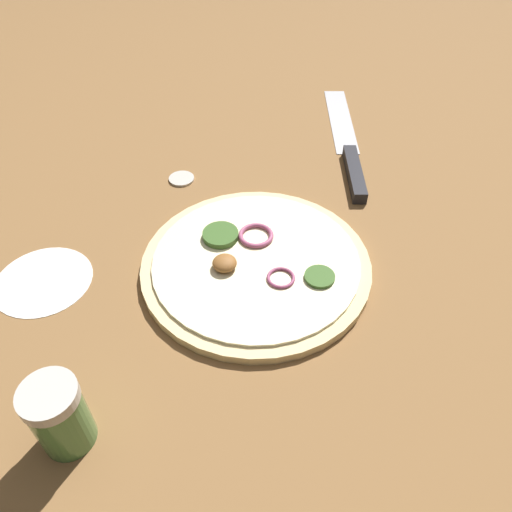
{
  "coord_description": "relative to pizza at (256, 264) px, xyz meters",
  "views": [
    {
      "loc": [
        0.15,
        0.41,
        0.45
      ],
      "look_at": [
        0.0,
        0.0,
        0.02
      ],
      "focal_mm": 35.0,
      "sensor_mm": 36.0,
      "label": 1
    }
  ],
  "objects": [
    {
      "name": "flour_patch",
      "position": [
        0.25,
        -0.07,
        -0.01
      ],
      "size": [
        0.12,
        0.12,
        0.0
      ],
      "color": "white",
      "rests_on": "ground_plane"
    },
    {
      "name": "spice_jar",
      "position": [
        0.24,
        0.15,
        0.03
      ],
      "size": [
        0.05,
        0.05,
        0.08
      ],
      "color": "#4C7F42",
      "rests_on": "ground_plane"
    },
    {
      "name": "pizza",
      "position": [
        0.0,
        0.0,
        0.0
      ],
      "size": [
        0.28,
        0.28,
        0.03
      ],
      "color": "beige",
      "rests_on": "ground_plane"
    },
    {
      "name": "ground_plane",
      "position": [
        -0.0,
        0.0,
        -0.01
      ],
      "size": [
        3.0,
        3.0,
        0.0
      ],
      "primitive_type": "plane",
      "color": "brown"
    },
    {
      "name": "knife",
      "position": [
        -0.22,
        -0.18,
        -0.0
      ],
      "size": [
        0.15,
        0.34,
        0.02
      ],
      "rotation": [
        0.0,
        0.0,
        4.36
      ],
      "color": "silver",
      "rests_on": "ground_plane"
    },
    {
      "name": "loose_cap",
      "position": [
        0.04,
        -0.21,
        -0.0
      ],
      "size": [
        0.04,
        0.04,
        0.01
      ],
      "color": "beige",
      "rests_on": "ground_plane"
    }
  ]
}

